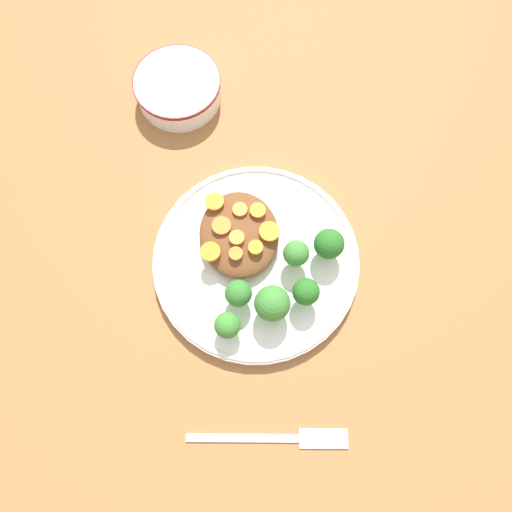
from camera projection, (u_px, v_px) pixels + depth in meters
ground_plane at (256, 263)px, 0.70m from camera, size 4.00×4.00×0.00m
plate at (256, 261)px, 0.69m from camera, size 0.28×0.28×0.02m
dip_bowl at (178, 88)px, 0.76m from camera, size 0.13×0.13×0.04m
stew_mound at (239, 234)px, 0.68m from camera, size 0.13×0.11×0.03m
broccoli_floret_0 at (272, 304)px, 0.63m from camera, size 0.05×0.05×0.06m
broccoli_floret_1 at (328, 242)px, 0.66m from camera, size 0.04×0.04×0.06m
broccoli_floret_2 at (306, 292)px, 0.63m from camera, size 0.04×0.04×0.05m
broccoli_floret_3 at (228, 326)px, 0.63m from camera, size 0.03×0.03×0.05m
broccoli_floret_4 at (238, 294)px, 0.64m from camera, size 0.04×0.04×0.05m
broccoli_floret_5 at (296, 254)px, 0.65m from camera, size 0.03×0.03×0.05m
carrot_slice_0 at (222, 226)px, 0.66m from camera, size 0.03×0.03×0.00m
carrot_slice_1 at (255, 247)px, 0.65m from camera, size 0.02×0.02×0.01m
carrot_slice_2 at (236, 254)px, 0.65m from camera, size 0.02×0.02×0.00m
carrot_slice_3 at (210, 252)px, 0.65m from camera, size 0.03×0.03×0.00m
carrot_slice_4 at (240, 210)px, 0.67m from camera, size 0.02×0.02×0.01m
carrot_slice_5 at (269, 231)px, 0.66m from camera, size 0.03×0.03×0.00m
carrot_slice_6 at (214, 201)px, 0.67m from camera, size 0.03×0.03×0.00m
carrot_slice_7 at (237, 238)px, 0.66m from camera, size 0.02×0.02×0.01m
carrot_slice_8 at (258, 210)px, 0.67m from camera, size 0.02×0.02×0.01m
fork at (284, 438)px, 0.62m from camera, size 0.04×0.20×0.01m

